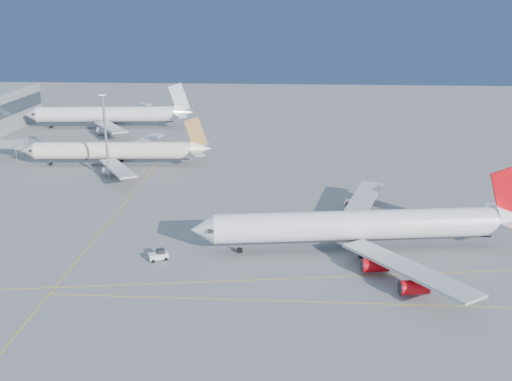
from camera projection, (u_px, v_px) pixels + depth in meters
name	position (u px, v px, depth m)	size (l,w,h in m)	color
ground	(282.00, 265.00, 109.48)	(500.00, 500.00, 0.00)	slate
taxiway_lines	(210.00, 249.00, 116.31)	(118.86, 140.00, 0.02)	gold
airliner_virgin	(363.00, 226.00, 114.74)	(68.92, 61.43, 17.02)	white
airliner_etihad	(117.00, 151.00, 174.13)	(58.05, 53.51, 15.15)	silver
airliner_third	(110.00, 115.00, 225.60)	(66.48, 61.06, 17.82)	white
pushback_tug	(159.00, 255.00, 111.32)	(4.12, 3.47, 2.07)	white
light_mast	(105.00, 128.00, 158.25)	(2.12, 2.12, 24.51)	gray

